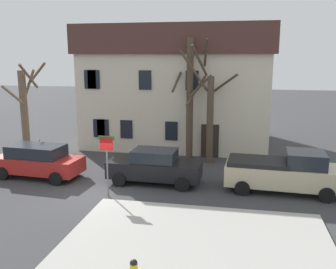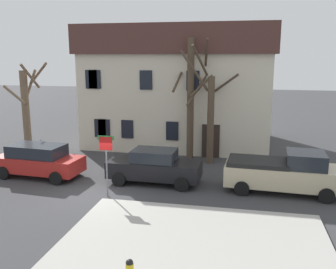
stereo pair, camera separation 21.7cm
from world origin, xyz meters
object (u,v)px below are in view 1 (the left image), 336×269
tree_bare_far (209,115)px  tree_bare_mid (190,96)px  car_black_sedan (155,166)px  pickup_truck_beige (284,172)px  street_sign_pole (107,155)px  car_red_wagon (38,161)px  tree_bare_near (25,106)px  bicycle_leaning (43,149)px  building_main (179,85)px

tree_bare_far → tree_bare_mid: bearing=162.7°
tree_bare_far → car_black_sedan: tree_bare_far is taller
pickup_truck_beige → street_sign_pole: 8.26m
tree_bare_mid → car_red_wagon: (-7.35, -4.96, -3.04)m
tree_bare_near → tree_bare_mid: size_ratio=0.80×
pickup_truck_beige → bicycle_leaning: bearing=164.7°
tree_bare_far → bicycle_leaning: bearing=-177.9°
pickup_truck_beige → car_black_sedan: bearing=179.7°
tree_bare_near → pickup_truck_beige: (16.22, -4.97, -2.05)m
tree_bare_mid → pickup_truck_beige: size_ratio=1.35×
tree_bare_near → car_red_wagon: 6.77m
building_main → tree_bare_far: 6.04m
tree_bare_mid → street_sign_pole: tree_bare_mid is taller
tree_bare_near → pickup_truck_beige: 17.09m
car_red_wagon → car_black_sedan: car_red_wagon is taller
tree_bare_mid → bicycle_leaning: size_ratio=4.41×
tree_bare_near → car_red_wagon: (3.78, -5.20, -2.11)m
tree_bare_near → car_red_wagon: size_ratio=1.26×
tree_bare_mid → tree_bare_far: 1.67m
building_main → tree_bare_mid: 5.10m
building_main → pickup_truck_beige: bearing=-55.6°
car_black_sedan → pickup_truck_beige: (6.24, -0.03, 0.09)m
car_black_sedan → street_sign_pole: bearing=-126.9°
pickup_truck_beige → street_sign_pole: street_sign_pole is taller
pickup_truck_beige → tree_bare_far: bearing=131.9°
street_sign_pole → building_main: bearing=83.6°
tree_bare_mid → car_black_sedan: 5.73m
tree_bare_near → car_black_sedan: size_ratio=1.26×
tree_bare_near → street_sign_pole: size_ratio=2.10×
tree_bare_mid → bicycle_leaning: 10.12m
car_red_wagon → street_sign_pole: 5.06m
building_main → car_black_sedan: bearing=-88.0°
street_sign_pole → bicycle_leaning: (-6.63, 6.15, -1.60)m
building_main → tree_bare_mid: size_ratio=1.77×
tree_bare_mid → street_sign_pole: 7.72m
pickup_truck_beige → street_sign_pole: (-7.90, -2.19, 1.01)m
tree_bare_mid → tree_bare_far: (1.19, -0.37, -1.10)m
pickup_truck_beige → bicycle_leaning: 15.08m
building_main → car_red_wagon: building_main is taller
building_main → pickup_truck_beige: building_main is taller
car_red_wagon → pickup_truck_beige: size_ratio=0.86×
tree_bare_far → building_main: bearing=117.0°
car_red_wagon → pickup_truck_beige: pickup_truck_beige is taller
bicycle_leaning → car_black_sedan: bearing=-25.4°
tree_bare_far → car_red_wagon: size_ratio=1.13×
tree_bare_mid → pickup_truck_beige: bearing=-42.9°
tree_bare_near → tree_bare_mid: 11.17m
tree_bare_mid → car_red_wagon: tree_bare_mid is taller
tree_bare_mid → street_sign_pole: size_ratio=2.62×
building_main → car_red_wagon: (-5.86, -9.83, -3.30)m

